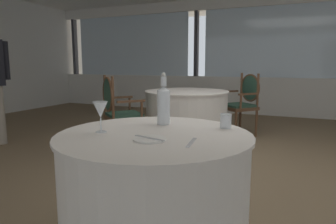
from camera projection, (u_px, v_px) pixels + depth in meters
The scene contains 12 objects.
ground_plane at pixel (238, 175), 3.19m from camera, with size 15.14×15.14×0.00m, color #756047.
window_wall_far at pixel (276, 68), 6.71m from camera, with size 11.65×0.14×2.64m.
foreground_table at pixel (155, 197), 1.79m from camera, with size 1.11×1.11×0.76m.
side_plate at pixel (150, 139), 1.58m from camera, with size 0.17×0.17×0.01m, color white.
butter_knife at pixel (150, 138), 1.58m from camera, with size 0.19×0.02×0.00m, color silver.
dinner_fork at pixel (191, 142), 1.52m from camera, with size 0.18×0.02×0.00m, color silver.
water_bottle at pixel (164, 104), 1.97m from camera, with size 0.08×0.08×0.34m.
wine_glass at pixel (100, 110), 1.74m from camera, with size 0.09×0.09×0.18m.
water_tumbler at pixel (226, 121), 1.87m from camera, with size 0.07×0.07×0.09m, color white.
background_table_0 at pixel (186, 116), 4.52m from camera, with size 1.23×1.23×0.76m.
dining_chair_0_0 at pixel (244, 99), 4.92m from camera, with size 0.66×0.65×1.00m.
dining_chair_0_1 at pixel (117, 107), 4.05m from camera, with size 0.66×0.66×1.00m.
Camera 1 is at (0.55, -3.09, 1.15)m, focal length 32.67 mm.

